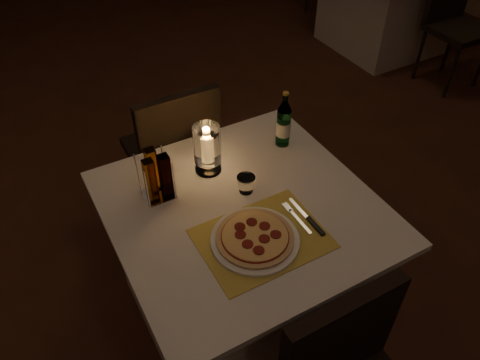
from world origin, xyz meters
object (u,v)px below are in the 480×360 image
main_table (242,265)px  plate (255,240)px  pizza (255,237)px  chair_far (175,146)px  water_bottle (284,124)px  neighbor_table_right (386,6)px  hurricane_candle (207,146)px  tumbler (246,184)px

main_table → plate: 0.42m
pizza → main_table: bearing=74.5°
chair_far → water_bottle: size_ratio=3.39×
chair_far → pizza: bearing=-93.2°
chair_far → neighbor_table_right: bearing=25.0°
chair_far → hurricane_candle: size_ratio=4.14×
tumbler → water_bottle: water_bottle is taller
chair_far → pizza: size_ratio=3.21×
pizza → hurricane_candle: size_ratio=1.29×
tumbler → water_bottle: 0.36m
water_bottle → hurricane_candle: water_bottle is taller
main_table → water_bottle: 0.64m
hurricane_candle → pizza: bearing=-93.8°
hurricane_candle → plate: bearing=-93.8°
hurricane_candle → tumbler: bearing=-68.7°
plate → neighbor_table_right: size_ratio=0.32×
water_bottle → chair_far: bearing=127.6°
main_table → neighbor_table_right: size_ratio=1.00×
pizza → neighbor_table_right: size_ratio=0.28×
chair_far → pizza: chair_far is taller
main_table → chair_far: size_ratio=1.11×
main_table → water_bottle: size_ratio=3.77×
pizza → water_bottle: water_bottle is taller
pizza → neighbor_table_right: (2.61, 2.09, -0.39)m
plate → chair_far: bearing=86.8°
chair_far → main_table: bearing=-90.0°
tumbler → plate: bearing=-112.7°
chair_far → neighbor_table_right: size_ratio=0.90×
tumbler → chair_far: bearing=94.7°
tumbler → hurricane_candle: 0.22m
pizza → tumbler: bearing=67.3°
chair_far → water_bottle: bearing=-52.4°
chair_far → plate: bearing=-93.2°
tumbler → water_bottle: (0.30, 0.19, 0.07)m
plate → water_bottle: 0.60m
main_table → chair_far: (0.00, 0.71, 0.18)m
neighbor_table_right → water_bottle: bearing=-143.3°
pizza → neighbor_table_right: 3.36m
chair_far → neighbor_table_right: (2.56, 1.19, -0.18)m
main_table → tumbler: 0.41m
pizza → chair_far: bearing=86.8°
hurricane_candle → neighbor_table_right: (2.58, 1.65, -0.49)m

